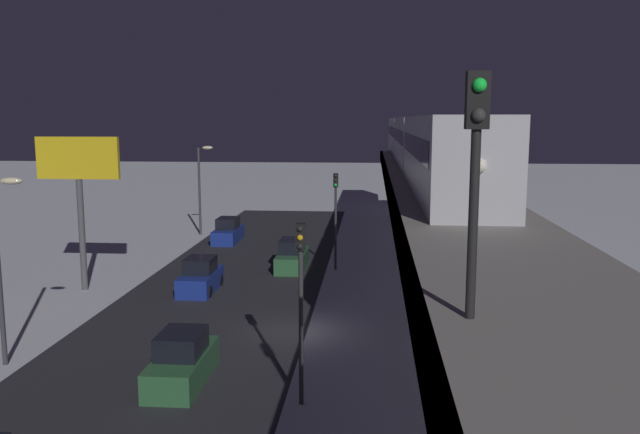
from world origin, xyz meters
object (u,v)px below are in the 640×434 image
traffic_light_mid (336,207)px  commercial_billboard (79,173)px  subway_train (418,140)px  sedan_green (182,362)px  sedan_blue_2 (228,232)px  sedan_blue (200,278)px  sedan_green_2 (292,257)px  traffic_light_near (301,287)px  rail_signal (476,153)px

traffic_light_mid → commercial_billboard: (14.34, 6.28, 2.63)m
subway_train → sedan_green: (10.34, 24.86, -7.58)m
traffic_light_mid → commercial_billboard: 15.88m
sedan_blue_2 → traffic_light_mid: traffic_light_mid is taller
sedan_blue → sedan_blue_2: same height
sedan_blue_2 → commercial_billboard: size_ratio=0.52×
sedan_green_2 → traffic_light_near: bearing=-82.0°
commercial_billboard → sedan_green_2: bearing=-150.8°
sedan_green_2 → traffic_light_mid: size_ratio=0.74×
sedan_green_2 → commercial_billboard: bearing=-150.8°
sedan_green → traffic_light_near: bearing=-18.0°
rail_signal → traffic_light_near: (4.03, -10.75, -5.13)m
sedan_blue → sedan_blue_2: size_ratio=0.91×
traffic_light_near → subway_train: bearing=-102.1°
sedan_green_2 → sedan_blue_2: bearing=125.3°
sedan_blue → commercial_billboard: size_ratio=0.47×
sedan_blue_2 → rail_signal: bearing=108.3°
rail_signal → sedan_blue_2: size_ratio=0.87×
sedan_green → commercial_billboard: 17.05m
subway_train → sedan_blue_2: (14.94, -3.28, -7.58)m
subway_train → traffic_light_mid: size_ratio=8.67×
rail_signal → sedan_green: 17.31m
sedan_blue → traffic_light_near: 16.68m
commercial_billboard → sedan_green: bearing=127.2°
sedan_blue_2 → traffic_light_mid: (-9.30, 9.14, 3.40)m
rail_signal → traffic_light_mid: size_ratio=0.62×
subway_train → sedan_blue_2: bearing=-12.4°
sedan_green_2 → traffic_light_mid: bearing=-2.1°
commercial_billboard → rail_signal: bearing=126.3°
subway_train → commercial_billboard: bearing=31.3°
sedan_blue_2 → sedan_green_2: 11.07m
commercial_billboard → subway_train: bearing=-148.7°
subway_train → sedan_blue: 19.27m
sedan_blue → sedan_green: (-2.80, 12.98, 0.01)m
sedan_green_2 → traffic_light_near: (-2.90, 20.63, 3.40)m
sedan_green_2 → rail_signal: bearing=-77.6°
sedan_blue → sedan_green_2: same height
rail_signal → commercial_billboard: 31.11m
sedan_blue → traffic_light_mid: traffic_light_mid is taller
rail_signal → sedan_blue: (11.53, -25.25, -8.54)m
commercial_billboard → traffic_light_mid: bearing=-156.3°
rail_signal → traffic_light_mid: bearing=-82.7°
subway_train → traffic_light_mid: subway_train is taller
sedan_blue → sedan_green: same height
subway_train → commercial_billboard: subway_train is taller
sedan_blue_2 → traffic_light_mid: bearing=135.5°
traffic_light_near → traffic_light_mid: bearing=-90.0°
sedan_green → sedan_blue_2: 28.51m
sedan_blue_2 → sedan_green_2: (-6.40, 9.03, 0.00)m
commercial_billboard → sedan_blue: bearing=-177.8°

